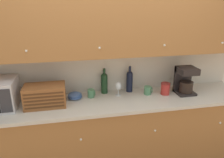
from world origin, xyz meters
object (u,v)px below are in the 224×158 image
bowl_stack_on_counter (75,96)px  mug_blue_second (148,90)px  mug (91,93)px  wine_glass (118,86)px  second_wine_bottle (130,80)px  storage_canister (165,89)px  wine_bottle (104,82)px  coffee_maker (185,80)px  bread_box (45,96)px

bowl_stack_on_counter → mug_blue_second: (0.92, -0.06, 0.02)m
bowl_stack_on_counter → mug: bearing=-2.0°
wine_glass → second_wine_bottle: bearing=31.6°
second_wine_bottle → bowl_stack_on_counter: bearing=-173.5°
mug → storage_canister: storage_canister is taller
mug → wine_bottle: bearing=28.7°
wine_glass → mug_blue_second: (0.38, -0.03, -0.07)m
wine_glass → coffee_maker: size_ratio=0.52×
bread_box → second_wine_bottle: 1.07m
bread_box → bowl_stack_on_counter: size_ratio=2.49×
coffee_maker → bowl_stack_on_counter: bearing=175.4°
mug_blue_second → storage_canister: (0.22, -0.05, 0.02)m
bowl_stack_on_counter → mug_blue_second: 0.92m
mug_blue_second → coffee_maker: 0.49m
storage_canister → mug_blue_second: bearing=168.2°
mug → coffee_maker: 1.21m
mug → wine_bottle: size_ratio=0.31×
second_wine_bottle → storage_canister: size_ratio=2.27×
wine_bottle → wine_glass: size_ratio=1.81×
bowl_stack_on_counter → mug_blue_second: mug_blue_second is taller
second_wine_bottle → coffee_maker: size_ratio=0.98×
bowl_stack_on_counter → second_wine_bottle: 0.73m
wine_bottle → mug_blue_second: (0.54, -0.15, -0.10)m
bowl_stack_on_counter → wine_bottle: (0.38, 0.09, 0.12)m
wine_bottle → mug: bearing=-151.3°
bread_box → mug_blue_second: 1.26m
mug_blue_second → coffee_maker: bearing=-6.4°
wine_bottle → second_wine_bottle: second_wine_bottle is taller
mug → mug_blue_second: bearing=-4.1°
second_wine_bottle → storage_canister: 0.47m
bowl_stack_on_counter → coffee_maker: (1.40, -0.11, 0.14)m
bowl_stack_on_counter → coffee_maker: bearing=-4.6°
mug → storage_canister: (0.94, -0.10, 0.02)m
bowl_stack_on_counter → storage_canister: 1.14m
storage_canister → coffee_maker: coffee_maker is taller
mug_blue_second → storage_canister: storage_canister is taller
wine_glass → storage_canister: 0.60m
mug → storage_canister: bearing=-5.9°
second_wine_bottle → storage_canister: (0.42, -0.19, -0.08)m
storage_canister → second_wine_bottle: bearing=156.3°
wine_glass → coffee_maker: (0.86, -0.09, 0.05)m
second_wine_bottle → mug_blue_second: second_wine_bottle is taller
mug → second_wine_bottle: second_wine_bottle is taller
wine_glass → coffee_maker: coffee_maker is taller
wine_bottle → wine_glass: 0.20m
bread_box → mug_blue_second: bread_box is taller
wine_bottle → wine_glass: wine_bottle is taller
mug → second_wine_bottle: (0.51, 0.09, 0.10)m
mug_blue_second → wine_glass: bearing=175.1°
bread_box → coffee_maker: 1.73m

